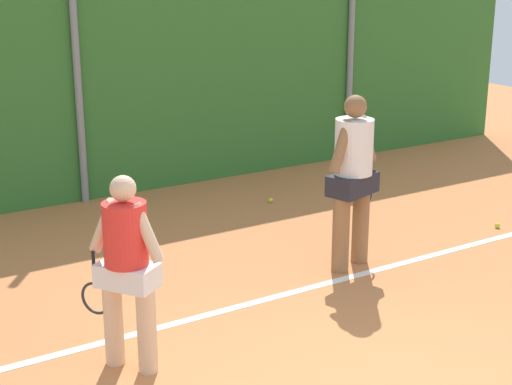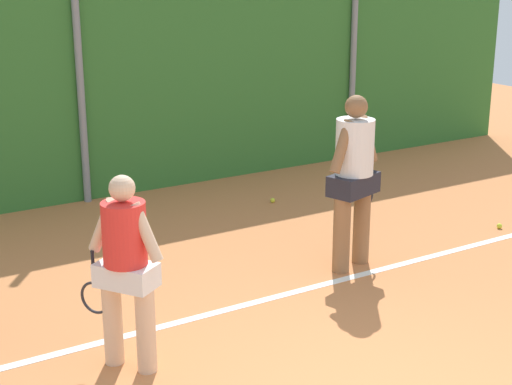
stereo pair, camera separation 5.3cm
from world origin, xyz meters
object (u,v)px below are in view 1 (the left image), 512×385
(player_midcourt, at_px, (353,173))
(tennis_ball_6, at_px, (343,189))
(player_foreground_near, at_px, (126,263))
(tennis_ball_5, at_px, (271,200))
(tennis_ball_3, at_px, (497,225))

(player_midcourt, relative_size, tennis_ball_6, 28.60)
(player_midcourt, height_order, tennis_ball_6, player_midcourt)
(player_foreground_near, xyz_separation_m, tennis_ball_5, (3.42, 3.16, -0.88))
(player_foreground_near, distance_m, tennis_ball_3, 5.38)
(player_foreground_near, height_order, tennis_ball_3, player_foreground_near)
(tennis_ball_3, distance_m, tennis_ball_6, 2.37)
(player_foreground_near, bearing_deg, player_midcourt, -108.90)
(tennis_ball_5, xyz_separation_m, tennis_ball_6, (1.19, -0.10, 0.00))
(player_foreground_near, relative_size, tennis_ball_5, 24.85)
(tennis_ball_3, relative_size, tennis_ball_6, 1.00)
(player_midcourt, bearing_deg, player_foreground_near, 178.47)
(player_midcourt, height_order, tennis_ball_5, player_midcourt)
(player_foreground_near, distance_m, tennis_ball_6, 5.60)
(tennis_ball_5, bearing_deg, tennis_ball_6, -4.59)
(tennis_ball_6, bearing_deg, player_midcourt, -126.68)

